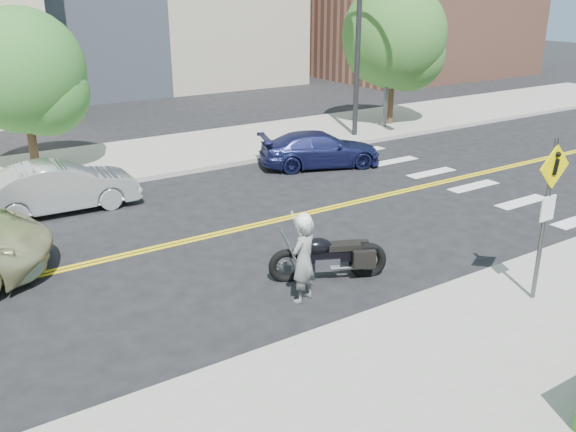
% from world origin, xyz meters
% --- Properties ---
extents(ground_plane, '(120.00, 120.00, 0.00)m').
position_xyz_m(ground_plane, '(0.00, 0.00, 0.00)').
color(ground_plane, black).
rests_on(ground_plane, ground).
extents(sidewalk_near, '(60.00, 5.00, 0.15)m').
position_xyz_m(sidewalk_near, '(0.00, -7.50, 0.07)').
color(sidewalk_near, '#9E9B91').
rests_on(sidewalk_near, ground_plane).
extents(sidewalk_far, '(60.00, 5.00, 0.15)m').
position_xyz_m(sidewalk_far, '(0.00, 7.50, 0.07)').
color(sidewalk_far, '#9E9B91').
rests_on(sidewalk_far, ground_plane).
extents(lamp_post, '(0.16, 0.16, 8.00)m').
position_xyz_m(lamp_post, '(12.00, 6.50, 4.15)').
color(lamp_post, '#4C4C51').
rests_on(lamp_post, sidewalk_far).
extents(traffic_light, '(0.28, 4.50, 7.00)m').
position_xyz_m(traffic_light, '(10.00, 5.08, 4.67)').
color(traffic_light, black).
rests_on(traffic_light, sidewalk_far).
extents(pedestrian_sign, '(0.78, 0.08, 3.00)m').
position_xyz_m(pedestrian_sign, '(4.20, -6.31, 1.96)').
color(pedestrian_sign, '#4C4C51').
rests_on(pedestrian_sign, sidewalk_near).
extents(motorcyclist, '(0.69, 0.57, 1.74)m').
position_xyz_m(motorcyclist, '(0.76, -3.84, 0.87)').
color(motorcyclist, '#A1A1A6').
rests_on(motorcyclist, ground).
extents(motorcycle, '(2.40, 1.60, 1.41)m').
position_xyz_m(motorcycle, '(1.73, -3.34, 0.70)').
color(motorcycle, black).
rests_on(motorcycle, ground).
extents(parked_car_silver, '(4.01, 1.54, 1.30)m').
position_xyz_m(parked_car_silver, '(-1.73, 3.71, 0.65)').
color(parked_car_silver, silver).
rests_on(parked_car_silver, ground).
extents(parked_car_blue, '(4.28, 2.86, 1.15)m').
position_xyz_m(parked_car_blue, '(6.48, 3.48, 0.58)').
color(parked_car_blue, navy).
rests_on(parked_car_blue, ground).
extents(tree_far_a, '(3.71, 3.71, 5.07)m').
position_xyz_m(tree_far_a, '(-1.54, 7.57, 3.21)').
color(tree_far_a, '#382619').
rests_on(tree_far_a, ground).
extents(tree_far_b, '(4.24, 4.24, 5.87)m').
position_xyz_m(tree_far_b, '(12.62, 6.91, 3.74)').
color(tree_far_b, '#382619').
rests_on(tree_far_b, ground).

